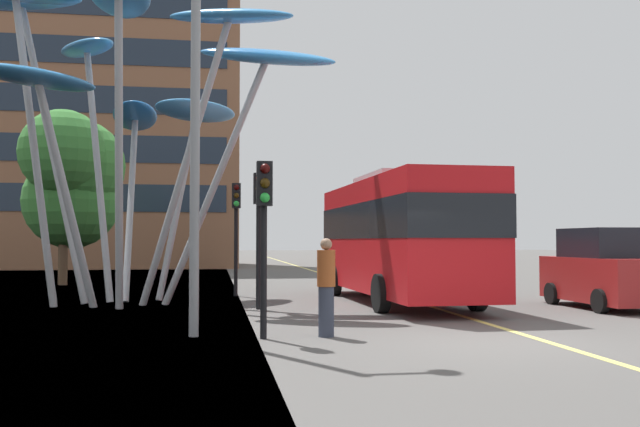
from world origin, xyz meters
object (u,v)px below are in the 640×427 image
red_bus (398,232)px  car_parked_mid (605,271)px  traffic_light_kerb_far (259,211)px  traffic_light_island_mid (236,214)px  pedestrian (326,287)px  leaf_sculpture (125,71)px  traffic_light_kerb_near (264,210)px  street_lamp (211,46)px

red_bus → car_parked_mid: bearing=-25.6°
red_bus → traffic_light_kerb_far: 4.38m
red_bus → traffic_light_kerb_far: (-4.10, -1.43, 0.54)m
traffic_light_island_mid → red_bus: bearing=-33.4°
car_parked_mid → traffic_light_kerb_far: bearing=174.0°
red_bus → pedestrian: (-3.18, -6.70, -1.09)m
traffic_light_island_mid → car_parked_mid: traffic_light_island_mid is taller
leaf_sculpture → pedestrian: (4.61, -7.67, -5.74)m
traffic_light_kerb_near → pedestrian: 1.84m
traffic_light_kerb_far → car_parked_mid: size_ratio=0.89×
traffic_light_kerb_near → pedestrian: size_ratio=1.76×
traffic_light_kerb_near → street_lamp: bearing=148.1°
leaf_sculpture → traffic_light_island_mid: (3.24, 2.02, -4.03)m
car_parked_mid → traffic_light_kerb_near: bearing=-154.1°
traffic_light_island_mid → pedestrian: bearing=-82.0°
traffic_light_island_mid → pedestrian: traffic_light_island_mid is taller
car_parked_mid → pedestrian: car_parked_mid is taller
traffic_light_kerb_far → car_parked_mid: traffic_light_kerb_far is taller
traffic_light_island_mid → street_lamp: bearing=-94.8°
traffic_light_island_mid → car_parked_mid: 11.05m
traffic_light_kerb_near → pedestrian: bearing=10.0°
traffic_light_kerb_far → street_lamp: (-1.22, -4.87, 2.88)m
leaf_sculpture → pedestrian: leaf_sculpture is taller
red_bus → car_parked_mid: red_bus is taller
car_parked_mid → pedestrian: (-8.15, -4.32, -0.06)m
traffic_light_kerb_far → street_lamp: 5.79m
leaf_sculpture → car_parked_mid: leaf_sculpture is taller
car_parked_mid → leaf_sculpture: bearing=165.3°
red_bus → pedestrian: red_bus is taller
red_bus → street_lamp: street_lamp is taller
leaf_sculpture → traffic_light_kerb_near: size_ratio=3.48×
traffic_light_kerb_far → traffic_light_island_mid: (-0.45, 4.42, 0.07)m
leaf_sculpture → traffic_light_island_mid: leaf_sculpture is taller
traffic_light_island_mid → pedestrian: (1.37, -9.69, -1.70)m
street_lamp → pedestrian: (2.14, -0.40, -4.52)m
red_bus → car_parked_mid: (4.97, -2.38, -1.03)m
traffic_light_kerb_far → pedestrian: traffic_light_kerb_far is taller
leaf_sculpture → traffic_light_kerb_near: leaf_sculpture is taller
red_bus → traffic_light_kerb_near: (-4.35, -6.90, 0.32)m
pedestrian → red_bus: bearing=64.6°
car_parked_mid → street_lamp: bearing=-159.2°
traffic_light_kerb_far → pedestrian: bearing=-80.1°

